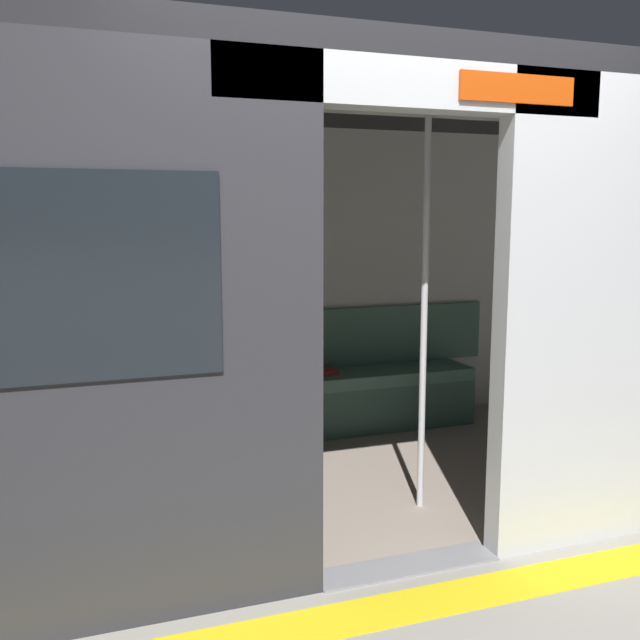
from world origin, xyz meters
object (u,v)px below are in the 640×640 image
(person_seated, at_px, (276,350))
(grab_pole_far, at_px, (424,309))
(train_car, at_px, (318,229))
(book, at_px, (324,371))
(grab_pole_door, at_px, (297,319))
(handbag, at_px, (203,372))
(bench_seat, at_px, (283,393))

(person_seated, relative_size, grab_pole_far, 0.53)
(train_car, distance_m, grab_pole_far, 0.77)
(train_car, distance_m, book, 1.51)
(train_car, distance_m, grab_pole_door, 0.81)
(handbag, distance_m, grab_pole_far, 1.81)
(train_car, height_order, bench_seat, train_car)
(book, relative_size, grab_pole_door, 0.10)
(handbag, bearing_deg, grab_pole_far, 122.90)
(grab_pole_door, bearing_deg, person_seated, -102.01)
(book, height_order, grab_pole_door, grab_pole_door)
(person_seated, bearing_deg, handbag, -10.69)
(bench_seat, xyz_separation_m, person_seated, (0.06, 0.05, 0.33))
(bench_seat, relative_size, grab_pole_door, 1.34)
(bench_seat, relative_size, book, 13.47)
(person_seated, height_order, grab_pole_far, grab_pole_far)
(bench_seat, height_order, grab_pole_door, grab_pole_door)
(bench_seat, height_order, book, book)
(handbag, relative_size, grab_pole_door, 0.12)
(person_seated, height_order, handbag, person_seated)
(train_car, bearing_deg, handbag, -62.21)
(train_car, distance_m, bench_seat, 1.50)
(grab_pole_door, distance_m, grab_pole_far, 0.76)
(grab_pole_door, bearing_deg, grab_pole_far, -170.19)
(bench_seat, bearing_deg, train_car, 86.66)
(book, relative_size, grab_pole_far, 0.10)
(train_car, bearing_deg, bench_seat, -93.34)
(handbag, xyz_separation_m, grab_pole_door, (-0.18, 1.57, 0.58))
(book, bearing_deg, bench_seat, 0.58)
(person_seated, distance_m, handbag, 0.52)
(person_seated, bearing_deg, bench_seat, -139.02)
(person_seated, height_order, book, person_seated)
(person_seated, relative_size, handbag, 4.49)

